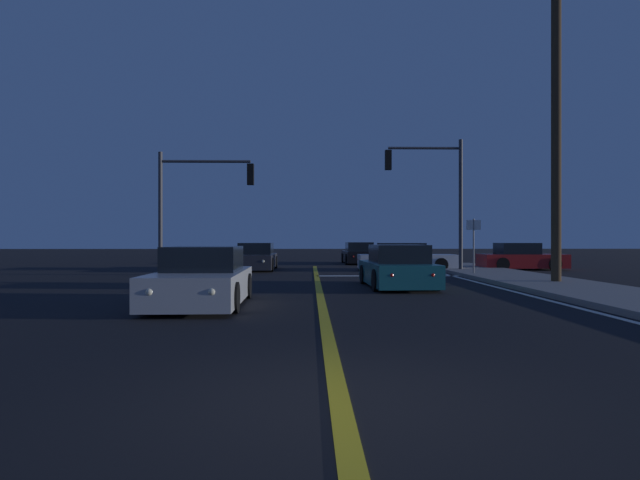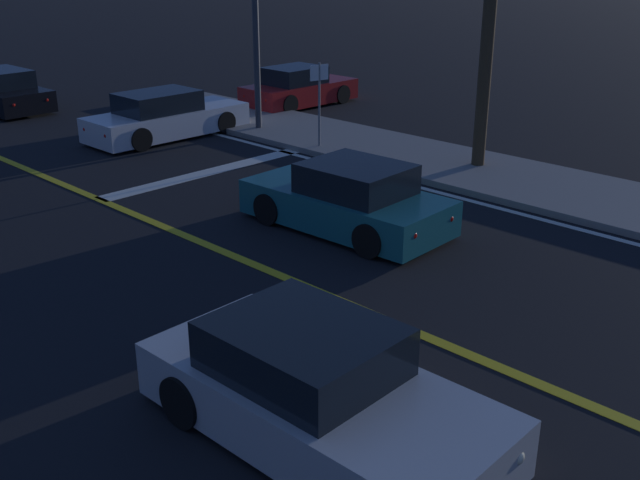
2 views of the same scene
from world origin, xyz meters
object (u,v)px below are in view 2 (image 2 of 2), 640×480
at_px(car_side_waiting_red, 298,89).
at_px(car_distant_tail_teal, 348,200).
at_px(car_far_approaching_white, 165,117).
at_px(car_following_oncoming_silver, 316,392).
at_px(street_sign_corner, 319,92).

bearing_deg(car_side_waiting_red, car_distant_tail_teal, -39.62).
bearing_deg(car_distant_tail_teal, car_side_waiting_red, 48.04).
relative_size(car_far_approaching_white, car_side_waiting_red, 1.14).
bearing_deg(car_far_approaching_white, car_following_oncoming_silver, -28.59).
height_order(car_far_approaching_white, car_following_oncoming_silver, same).
distance_m(car_far_approaching_white, car_distant_tail_teal, 9.01).
bearing_deg(car_following_oncoming_silver, car_distant_tail_teal, -141.93).
bearing_deg(street_sign_corner, car_distant_tail_teal, -130.29).
xyz_separation_m(car_following_oncoming_silver, car_distant_tail_teal, (5.22, 4.27, -0.00)).
relative_size(car_side_waiting_red, street_sign_corner, 1.77).
relative_size(car_following_oncoming_silver, car_distant_tail_teal, 1.04).
height_order(car_following_oncoming_silver, car_side_waiting_red, same).
bearing_deg(car_far_approaching_white, car_distant_tail_teal, -12.19).
xyz_separation_m(car_following_oncoming_silver, street_sign_corner, (9.09, 8.84, 1.00)).
height_order(car_far_approaching_white, car_side_waiting_red, same).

